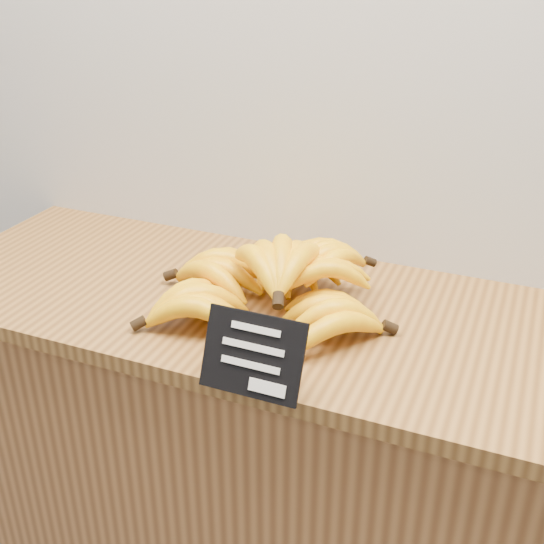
{
  "coord_description": "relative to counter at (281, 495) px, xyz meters",
  "views": [
    {
      "loc": [
        0.25,
        1.71,
        1.56
      ],
      "look_at": [
        -0.16,
        2.7,
        1.02
      ],
      "focal_mm": 45.0,
      "sensor_mm": 36.0,
      "label": 1
    }
  ],
  "objects": [
    {
      "name": "banana_pile",
      "position": [
        -0.01,
        -0.01,
        0.53
      ],
      "size": [
        0.47,
        0.39,
        0.13
      ],
      "color": "#FFBD0A",
      "rests_on": "counter_top"
    },
    {
      "name": "chalkboard_sign",
      "position": [
        0.06,
        -0.26,
        0.54
      ],
      "size": [
        0.16,
        0.06,
        0.12
      ],
      "primitive_type": "cube",
      "rotation": [
        -0.41,
        0.0,
        0.0
      ],
      "color": "black",
      "rests_on": "counter_top"
    },
    {
      "name": "counter_top",
      "position": [
        0.0,
        0.0,
        0.47
      ],
      "size": [
        1.46,
        0.54,
        0.03
      ],
      "primitive_type": "cube",
      "color": "olive",
      "rests_on": "counter"
    },
    {
      "name": "counter",
      "position": [
        0.0,
        0.0,
        0.0
      ],
      "size": [
        1.38,
        0.5,
        0.9
      ],
      "primitive_type": "cube",
      "color": "#986131",
      "rests_on": "ground"
    }
  ]
}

